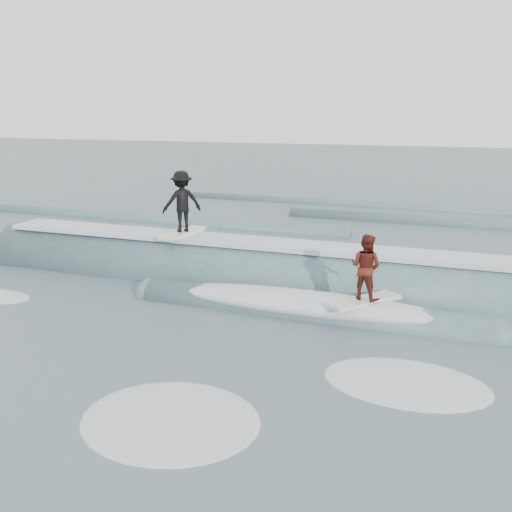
% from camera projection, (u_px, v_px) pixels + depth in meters
% --- Properties ---
extents(ground, '(160.00, 160.00, 0.00)m').
position_uv_depth(ground, '(159.00, 374.00, 11.31)').
color(ground, '#3E535B').
rests_on(ground, ground).
extents(breaking_wave, '(21.24, 4.02, 2.48)m').
position_uv_depth(breaking_wave, '(271.00, 285.00, 16.95)').
color(breaking_wave, '#396061').
rests_on(breaking_wave, ground).
extents(surfer_black, '(1.37, 2.04, 1.99)m').
position_uv_depth(surfer_black, '(182.00, 203.00, 17.64)').
color(surfer_black, silver).
rests_on(surfer_black, ground).
extents(surfer_red, '(1.67, 1.91, 1.72)m').
position_uv_depth(surfer_red, '(366.00, 271.00, 13.82)').
color(surfer_red, silver).
rests_on(surfer_red, ground).
extents(whitewater, '(14.30, 8.83, 0.10)m').
position_uv_depth(whitewater, '(131.00, 405.00, 10.13)').
color(whitewater, silver).
rests_on(whitewater, ground).
extents(far_swells, '(40.24, 8.65, 0.80)m').
position_uv_depth(far_swells, '(353.00, 220.00, 27.19)').
color(far_swells, '#396061').
rests_on(far_swells, ground).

